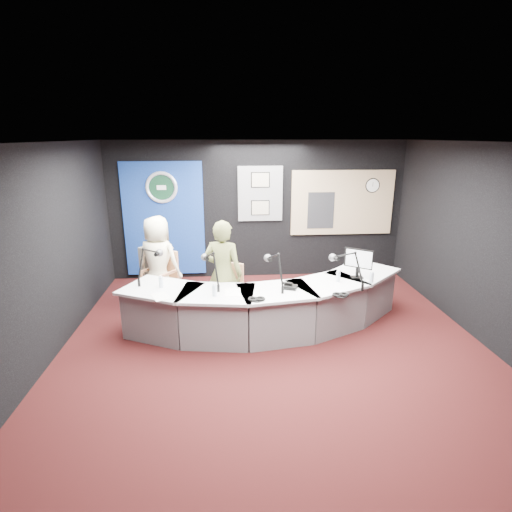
{
  "coord_description": "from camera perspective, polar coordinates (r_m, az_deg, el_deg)",
  "views": [
    {
      "loc": [
        -0.64,
        -5.06,
        2.88
      ],
      "look_at": [
        -0.2,
        0.8,
        1.1
      ],
      "focal_mm": 28.0,
      "sensor_mm": 36.0,
      "label": 1
    }
  ],
  "objects": [
    {
      "name": "ground",
      "position": [
        5.86,
        2.6,
        -12.62
      ],
      "size": [
        6.0,
        6.0,
        0.0
      ],
      "primitive_type": "plane",
      "color": "black",
      "rests_on": "ground"
    },
    {
      "name": "ceiling",
      "position": [
        5.1,
        3.04,
        15.93
      ],
      "size": [
        6.0,
        6.0,
        0.02
      ],
      "primitive_type": "cube",
      "color": "silver",
      "rests_on": "ground"
    },
    {
      "name": "wall_back",
      "position": [
        8.22,
        0.24,
        6.49
      ],
      "size": [
        6.0,
        0.02,
        2.8
      ],
      "primitive_type": "cube",
      "color": "black",
      "rests_on": "ground"
    },
    {
      "name": "wall_front",
      "position": [
        2.62,
        11.25,
        -18.0
      ],
      "size": [
        6.0,
        0.02,
        2.8
      ],
      "primitive_type": "cube",
      "color": "black",
      "rests_on": "ground"
    },
    {
      "name": "wall_left",
      "position": [
        5.77,
        -28.23,
        -0.06
      ],
      "size": [
        0.02,
        6.0,
        2.8
      ],
      "primitive_type": "cube",
      "color": "black",
      "rests_on": "ground"
    },
    {
      "name": "wall_right",
      "position": [
        6.41,
        30.5,
        1.12
      ],
      "size": [
        0.02,
        6.0,
        2.8
      ],
      "primitive_type": "cube",
      "color": "black",
      "rests_on": "ground"
    },
    {
      "name": "broadcast_desk",
      "position": [
        6.17,
        1.58,
        -7.1
      ],
      "size": [
        4.5,
        1.9,
        0.75
      ],
      "primitive_type": null,
      "color": "silver",
      "rests_on": "ground"
    },
    {
      "name": "backdrop_panel",
      "position": [
        8.29,
        -13.01,
        5.08
      ],
      "size": [
        1.6,
        0.05,
        2.3
      ],
      "primitive_type": "cube",
      "color": "navy",
      "rests_on": "wall_back"
    },
    {
      "name": "agency_seal",
      "position": [
        8.15,
        -13.35,
        9.5
      ],
      "size": [
        0.63,
        0.07,
        0.63
      ],
      "primitive_type": "torus",
      "rotation": [
        1.57,
        0.0,
        0.0
      ],
      "color": "silver",
      "rests_on": "backdrop_panel"
    },
    {
      "name": "seal_center",
      "position": [
        8.15,
        -13.35,
        9.51
      ],
      "size": [
        0.48,
        0.01,
        0.48
      ],
      "primitive_type": "cylinder",
      "rotation": [
        1.57,
        0.0,
        0.0
      ],
      "color": "#0D311D",
      "rests_on": "backdrop_panel"
    },
    {
      "name": "pinboard",
      "position": [
        8.14,
        0.61,
        8.88
      ],
      "size": [
        0.9,
        0.04,
        1.1
      ],
      "primitive_type": "cube",
      "color": "slate",
      "rests_on": "wall_back"
    },
    {
      "name": "framed_photo_upper",
      "position": [
        8.07,
        0.64,
        10.81
      ],
      "size": [
        0.34,
        0.02,
        0.27
      ],
      "primitive_type": "cube",
      "color": "gray",
      "rests_on": "pinboard"
    },
    {
      "name": "framed_photo_lower",
      "position": [
        8.15,
        0.62,
        6.9
      ],
      "size": [
        0.34,
        0.02,
        0.27
      ],
      "primitive_type": "cube",
      "color": "gray",
      "rests_on": "pinboard"
    },
    {
      "name": "booth_window_frame",
      "position": [
        8.48,
        12.22,
        7.46
      ],
      "size": [
        2.12,
        0.06,
        1.32
      ],
      "primitive_type": "cube",
      "color": "tan",
      "rests_on": "wall_back"
    },
    {
      "name": "booth_glow",
      "position": [
        8.47,
        12.24,
        7.45
      ],
      "size": [
        2.0,
        0.02,
        1.2
      ],
      "primitive_type": "cube",
      "color": "#E0AE8D",
      "rests_on": "booth_window_frame"
    },
    {
      "name": "equipment_rack",
      "position": [
        8.36,
        9.24,
        6.45
      ],
      "size": [
        0.55,
        0.02,
        0.75
      ],
      "primitive_type": "cube",
      "color": "black",
      "rests_on": "booth_window_frame"
    },
    {
      "name": "wall_clock",
      "position": [
        8.6,
        16.32,
        9.65
      ],
      "size": [
        0.28,
        0.01,
        0.28
      ],
      "primitive_type": "cylinder",
      "rotation": [
        1.57,
        0.0,
        0.0
      ],
      "color": "white",
      "rests_on": "booth_window_frame"
    },
    {
      "name": "armchair_left",
      "position": [
        7.17,
        -13.59,
        -3.54
      ],
      "size": [
        0.69,
        0.69,
        0.88
      ],
      "primitive_type": null,
      "rotation": [
        0.0,
        0.0,
        -0.63
      ],
      "color": "#B67953",
      "rests_on": "ground"
    },
    {
      "name": "armchair_right",
      "position": [
        6.29,
        -4.64,
        -5.5
      ],
      "size": [
        0.74,
        0.74,
        0.98
      ],
      "primitive_type": null,
      "rotation": [
        0.0,
        0.0,
        -0.47
      ],
      "color": "#B67953",
      "rests_on": "ground"
    },
    {
      "name": "draped_jacket",
      "position": [
        7.33,
        -14.74,
        -1.67
      ],
      "size": [
        0.46,
        0.38,
        0.7
      ],
      "primitive_type": "cube",
      "rotation": [
        0.0,
        0.0,
        -0.63
      ],
      "color": "slate",
      "rests_on": "armchair_left"
    },
    {
      "name": "person_man",
      "position": [
        7.06,
        -13.79,
        -0.8
      ],
      "size": [
        0.91,
        0.76,
        1.6
      ],
      "primitive_type": "imported",
      "rotation": [
        0.0,
        0.0,
        2.77
      ],
      "color": "#FFF5CB",
      "rests_on": "ground"
    },
    {
      "name": "person_woman",
      "position": [
        6.17,
        -4.71,
        -2.52
      ],
      "size": [
        0.71,
        0.58,
        1.68
      ],
      "primitive_type": "imported",
      "rotation": [
        0.0,
        0.0,
        2.81
      ],
      "color": "#626736",
      "rests_on": "ground"
    },
    {
      "name": "computer_monitor",
      "position": [
        6.33,
        14.4,
        -0.31
      ],
      "size": [
        0.35,
        0.26,
        0.28
      ],
      "primitive_type": "cube",
      "rotation": [
        0.0,
        0.0,
        -0.62
      ],
      "color": "black",
      "rests_on": "broadcast_desk"
    },
    {
      "name": "desk_phone",
      "position": [
        5.82,
        4.93,
        -4.44
      ],
      "size": [
        0.23,
        0.21,
        0.05
      ],
      "primitive_type": "cube",
      "rotation": [
        0.0,
        0.0,
        -0.39
      ],
      "color": "black",
      "rests_on": "broadcast_desk"
    },
    {
      "name": "headphones_near",
      "position": [
        5.67,
        11.99,
        -5.41
      ],
      "size": [
        0.21,
        0.21,
        0.04
      ],
      "primitive_type": "torus",
      "color": "black",
      "rests_on": "broadcast_desk"
    },
    {
      "name": "headphones_far",
      "position": [
        5.4,
        0.09,
        -6.16
      ],
      "size": [
        0.2,
        0.2,
        0.03
      ],
      "primitive_type": "torus",
      "color": "black",
      "rests_on": "broadcast_desk"
    },
    {
      "name": "paper_stack",
      "position": [
        5.68,
        -13.46,
        -5.63
      ],
      "size": [
        0.33,
        0.37,
        0.0
      ],
      "primitive_type": "cube",
      "rotation": [
        0.0,
        0.0,
        0.46
      ],
      "color": "white",
      "rests_on": "broadcast_desk"
    },
    {
      "name": "notepad",
      "position": [
        5.68,
        -3.36,
        -5.19
      ],
      "size": [
        0.22,
        0.32,
        0.0
      ],
      "primitive_type": "cube",
      "rotation": [
        0.0,
        0.0,
        -0.0
      ],
      "color": "white",
      "rests_on": "broadcast_desk"
    },
    {
      "name": "boom_mic_a",
      "position": [
        6.29,
        -15.02,
        -0.67
      ],
      "size": [
        0.35,
        0.7,
        0.6
      ],
      "primitive_type": null,
      "color": "black",
      "rests_on": "broadcast_desk"
    },
    {
      "name": "boom_mic_b",
      "position": [
        5.9,
        -6.43,
        -1.34
      ],
      "size": [
        0.33,
        0.7,
        0.6
      ],
      "primitive_type": null,
      "color": "black",
      "rests_on": "broadcast_desk"
    },
    {
      "name": "boom_mic_c",
      "position": [
        5.82,
        2.72,
        -1.51
      ],
      "size": [
        0.27,
        0.72,
        0.6
      ],
      "primitive_type": null,
      "color": "black",
      "rests_on": "broadcast_desk"
    },
    {
      "name": "boom_mic_d",
      "position": [
        6.03,
        12.94,
        -1.27
      ],
      "size": [
        0.43,
        0.66,
        0.6
      ],
      "primitive_type": null,
      "color": "black",
      "rests_on": "broadcast_desk"
    },
    {
      "name": "water_bottles",
      "position": [
        5.78,
        1.87,
        -3.83
      ],
      "size": [
        3.19,
        0.49,
        0.18
      ],
      "primitive_type": null,
      "color": "silver",
      "rests_on": "broadcast_desk"
    }
  ]
}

